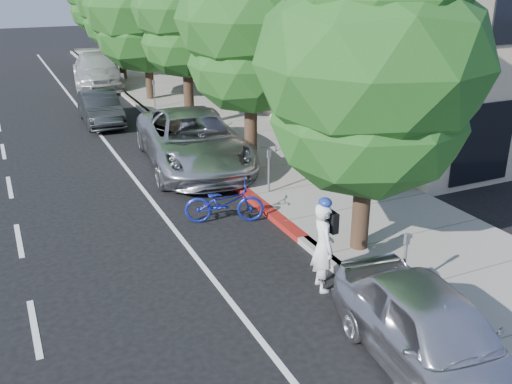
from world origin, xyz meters
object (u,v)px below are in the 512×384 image
silver_suv (193,140)px  dark_suv_far (96,69)px  street_tree_1 (250,22)px  cyclist (323,247)px  street_tree_3 (145,7)px  pedestrian (294,127)px  street_tree_2 (185,10)px  street_tree_4 (117,1)px  street_tree_0 (372,67)px  near_car_a (433,334)px  white_pickup (97,70)px  bicycle (224,203)px  dark_sedan (100,108)px

silver_suv → dark_suv_far: 17.01m
street_tree_1 → cyclist: 8.11m
street_tree_3 → pedestrian: street_tree_3 is taller
street_tree_2 → street_tree_4: size_ratio=1.01×
street_tree_1 → street_tree_4: size_ratio=1.03×
street_tree_0 → street_tree_1: bearing=90.0°
silver_suv → near_car_a: size_ratio=1.50×
street_tree_1 → white_pickup: street_tree_1 is taller
street_tree_1 → bicycle: street_tree_1 is taller
street_tree_4 → dark_suv_far: street_tree_4 is taller
street_tree_3 → near_car_a: 22.38m
street_tree_2 → street_tree_0: bearing=-90.0°
pedestrian → silver_suv: bearing=-37.9°
silver_suv → pedestrian: (3.68, -0.15, 0.05)m
street_tree_3 → silver_suv: (-1.40, -10.50, -3.58)m
white_pickup → dark_suv_far: 1.53m
cyclist → near_car_a: size_ratio=0.43×
street_tree_2 → cyclist: bearing=-97.0°
street_tree_0 → bicycle: street_tree_0 is taller
dark_suv_far → pedestrian: (3.76, -17.16, 0.23)m
bicycle → pedestrian: 6.29m
street_tree_4 → cyclist: (-1.60, -25.00, -3.56)m
street_tree_2 → street_tree_4: (0.00, 12.00, -0.20)m
street_tree_1 → street_tree_2: bearing=90.0°
street_tree_3 → cyclist: street_tree_3 is taller
near_car_a → dark_sedan: bearing=101.5°
dark_sedan → bicycle: bearing=-84.0°
street_tree_0 → white_pickup: bearing=94.1°
white_pickup → cyclist: bearing=-82.9°
street_tree_2 → cyclist: size_ratio=3.96×
street_tree_4 → pedestrian: size_ratio=4.54×
street_tree_0 → near_car_a: street_tree_0 is taller
street_tree_0 → bicycle: 5.20m
pedestrian → street_tree_3: bearing=-113.5°
cyclist → dark_sedan: (-1.50, 15.51, -0.27)m
street_tree_0 → street_tree_2: 12.01m
dark_suv_far → street_tree_0: bearing=-84.2°
street_tree_0 → dark_suv_far: size_ratio=1.67×
cyclist → bicycle: (-0.56, 3.92, -0.41)m
dark_suv_far → near_car_a: near_car_a is taller
street_tree_0 → dark_sedan: bearing=102.1°
street_tree_3 → street_tree_4: bearing=90.0°
dark_sedan → pedestrian: bearing=-51.7°
dark_suv_far → bicycle: bearing=-89.5°
street_tree_3 → cyclist: (-1.60, -19.00, -3.55)m
street_tree_1 → cyclist: (-1.60, -7.00, -3.76)m
street_tree_1 → white_pickup: size_ratio=1.21×
cyclist → white_pickup: size_ratio=0.30×
white_pickup → near_car_a: (0.24, -27.02, -0.16)m
street_tree_0 → near_car_a: (-1.40, -4.02, -3.52)m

